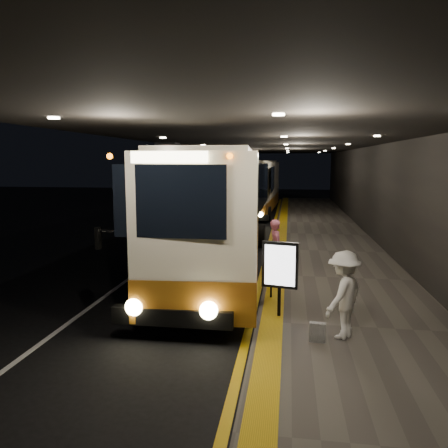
% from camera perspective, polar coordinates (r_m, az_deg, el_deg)
% --- Properties ---
extents(ground, '(90.00, 90.00, 0.00)m').
position_cam_1_polar(ground, '(13.45, -5.54, -7.80)').
color(ground, black).
extents(lane_line_white, '(0.12, 50.00, 0.01)m').
position_cam_1_polar(lane_line_white, '(18.59, -7.20, -3.30)').
color(lane_line_white, silver).
rests_on(lane_line_white, ground).
extents(kerb_stripe_yellow, '(0.18, 50.00, 0.01)m').
position_cam_1_polar(kerb_stripe_yellow, '(17.93, 5.70, -3.70)').
color(kerb_stripe_yellow, gold).
rests_on(kerb_stripe_yellow, ground).
extents(sidewalk, '(4.50, 50.00, 0.15)m').
position_cam_1_polar(sidewalk, '(17.97, 13.39, -3.64)').
color(sidewalk, '#514C44').
rests_on(sidewalk, ground).
extents(tactile_strip, '(0.50, 50.00, 0.01)m').
position_cam_1_polar(tactile_strip, '(17.89, 7.31, -3.27)').
color(tactile_strip, gold).
rests_on(tactile_strip, sidewalk).
extents(terminal_wall, '(0.10, 50.00, 6.00)m').
position_cam_1_polar(terminal_wall, '(17.95, 20.91, 5.45)').
color(terminal_wall, black).
rests_on(terminal_wall, ground).
extents(support_columns, '(0.80, 24.80, 4.40)m').
position_cam_1_polar(support_columns, '(17.24, -7.26, 3.17)').
color(support_columns, black).
rests_on(support_columns, ground).
extents(canopy, '(9.00, 50.00, 0.40)m').
position_cam_1_polar(canopy, '(17.56, 6.42, 11.11)').
color(canopy, black).
rests_on(canopy, support_columns).
extents(coach_main, '(3.43, 12.64, 3.91)m').
position_cam_1_polar(coach_main, '(14.66, -0.59, 1.06)').
color(coach_main, beige).
rests_on(coach_main, ground).
extents(coach_second, '(2.85, 11.60, 3.62)m').
position_cam_1_polar(coach_second, '(30.25, 4.19, 4.51)').
color(coach_second, beige).
rests_on(coach_second, ground).
extents(passenger_boarding, '(0.56, 0.72, 1.76)m').
position_cam_1_polar(passenger_boarding, '(13.75, 6.79, -3.05)').
color(passenger_boarding, '#B25369').
rests_on(passenger_boarding, sidewalk).
extents(passenger_waiting_white, '(1.09, 1.26, 1.79)m').
position_cam_1_polar(passenger_waiting_white, '(9.21, 15.34, -8.89)').
color(passenger_waiting_white, white).
rests_on(passenger_waiting_white, sidewalk).
extents(bag_polka, '(0.33, 0.17, 0.39)m').
position_cam_1_polar(bag_polka, '(9.11, 12.11, -13.65)').
color(bag_polka, black).
rests_on(bag_polka, sidewalk).
extents(info_sign, '(0.83, 0.27, 1.75)m').
position_cam_1_polar(info_sign, '(10.06, 7.30, -5.53)').
color(info_sign, black).
rests_on(info_sign, sidewalk).
extents(stanchion_post, '(0.05, 0.05, 1.16)m').
position_cam_1_polar(stanchion_post, '(11.53, 6.19, -6.79)').
color(stanchion_post, black).
rests_on(stanchion_post, sidewalk).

